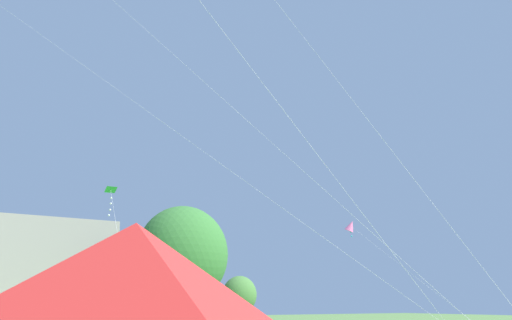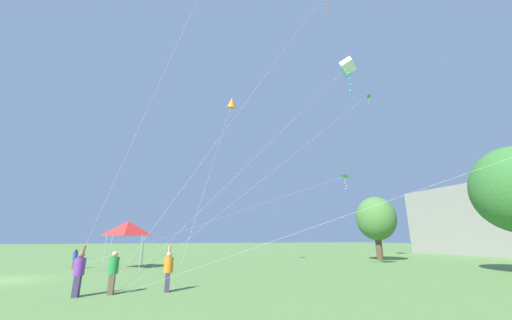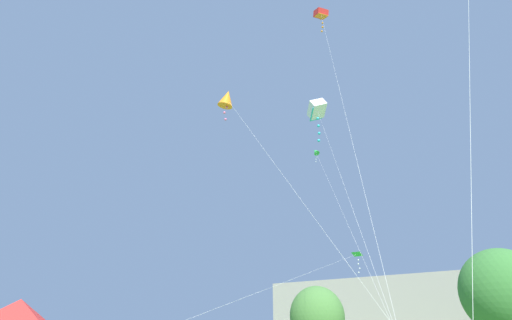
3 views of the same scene
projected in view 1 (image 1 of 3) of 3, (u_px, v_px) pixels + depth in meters
The scene contains 6 objects.
tree_far_left at pixel (182, 256), 35.93m from camera, with size 5.88×5.29×8.87m.
tree_far_centre at pixel (144, 272), 47.72m from camera, with size 5.48×4.93×8.27m.
tree_near_right at pixel (240, 295), 58.99m from camera, with size 3.66×3.30×5.53m.
festival_tent at pixel (134, 275), 6.56m from camera, with size 2.90×2.90×3.81m.
kite_green_delta_0 at pixel (111, 193), 24.62m from camera, with size 6.80×22.35×7.94m.
kite_pink_diamond_4 at pixel (351, 226), 37.38m from camera, with size 11.18×20.96×8.21m.
Camera 1 is at (-7.77, -0.53, 2.90)m, focal length 40.00 mm.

